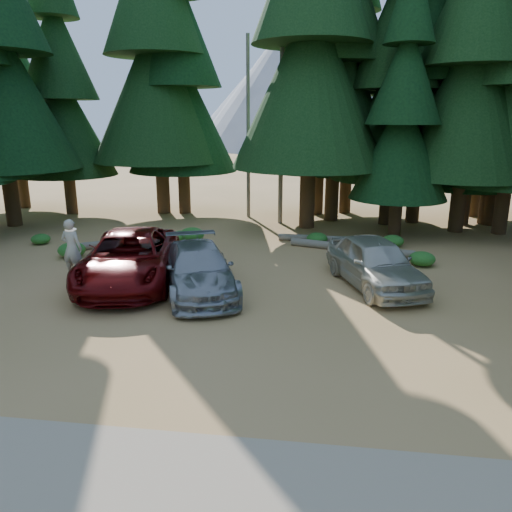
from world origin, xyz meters
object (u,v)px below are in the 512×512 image
(log_left, at_px, (130,241))
(red_pickup, at_px, (130,258))
(silver_minivan_center, at_px, (199,269))
(log_mid, at_px, (319,239))
(frisbee_player, at_px, (72,248))
(log_right, at_px, (350,248))
(silver_minivan_right, at_px, (375,262))

(log_left, bearing_deg, red_pickup, -102.34)
(silver_minivan_center, relative_size, log_mid, 1.40)
(frisbee_player, bearing_deg, red_pickup, -134.85)
(silver_minivan_center, relative_size, log_left, 1.13)
(frisbee_player, bearing_deg, log_mid, -129.44)
(silver_minivan_center, xyz_separation_m, log_left, (-4.69, 5.71, -0.61))
(red_pickup, relative_size, log_right, 1.20)
(silver_minivan_right, xyz_separation_m, log_mid, (-1.99, 6.14, -0.71))
(red_pickup, bearing_deg, log_right, 22.45)
(log_left, height_order, log_right, log_right)
(red_pickup, xyz_separation_m, silver_minivan_center, (2.65, -0.60, -0.12))
(silver_minivan_center, xyz_separation_m, silver_minivan_right, (5.89, 1.35, 0.08))
(frisbee_player, xyz_separation_m, log_right, (9.39, 6.52, -1.36))
(silver_minivan_right, bearing_deg, red_pickup, 165.08)
(frisbee_player, relative_size, log_right, 0.36)
(log_left, xyz_separation_m, log_right, (9.97, 0.18, 0.00))
(silver_minivan_center, xyz_separation_m, log_right, (5.28, 5.89, -0.61))
(silver_minivan_center, distance_m, log_right, 7.94)
(silver_minivan_center, bearing_deg, log_left, 108.55)
(silver_minivan_center, bearing_deg, log_mid, 41.61)
(silver_minivan_center, relative_size, silver_minivan_right, 1.06)
(log_left, distance_m, log_mid, 8.78)
(log_right, bearing_deg, log_mid, 147.94)
(log_mid, distance_m, log_right, 2.11)
(silver_minivan_right, relative_size, log_left, 1.07)
(frisbee_player, bearing_deg, log_right, -140.05)
(log_left, relative_size, log_right, 0.88)
(silver_minivan_center, height_order, frisbee_player, frisbee_player)
(log_left, xyz_separation_m, log_mid, (8.60, 1.79, -0.01))
(frisbee_player, height_order, log_left, frisbee_player)
(frisbee_player, distance_m, log_left, 6.51)
(red_pickup, distance_m, frisbee_player, 2.01)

